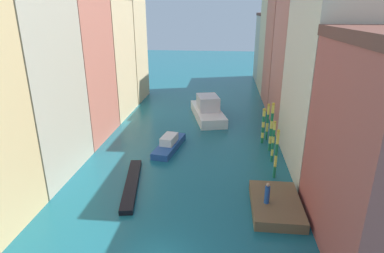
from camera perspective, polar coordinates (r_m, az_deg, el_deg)
name	(u,v)px	position (r m, az deg, el deg)	size (l,w,h in m)	color
ground_plane	(196,124)	(41.27, 0.74, 0.53)	(154.00, 154.00, 0.00)	#196070
building_left_1	(16,58)	(29.71, -28.70, 10.62)	(7.39, 8.94, 20.25)	#BCB299
building_left_2	(68,57)	(37.29, -21.06, 11.44)	(7.39, 8.48, 18.05)	#C6705B
building_left_3	(100,57)	(45.35, -15.99, 11.73)	(7.39, 8.84, 15.61)	beige
building_left_4	(118,31)	(52.87, -12.94, 16.11)	(7.39, 7.41, 21.20)	beige
building_right_1	(337,80)	(30.87, 24.28, 7.51)	(7.39, 11.92, 16.00)	beige
building_right_2	(309,52)	(40.89, 20.03, 12.24)	(7.39, 9.52, 18.10)	#C6705B
building_right_3	(294,41)	(50.06, 17.58, 14.13)	(7.39, 8.81, 18.78)	#C6705B
building_right_4	(285,25)	(58.85, 16.07, 16.85)	(7.39, 9.44, 22.52)	beige
building_right_5	(275,48)	(68.17, 14.43, 13.35)	(7.39, 8.82, 13.12)	#BCB299
waterfront_dock	(276,204)	(24.94, 14.58, -13.18)	(3.50, 5.53, 0.75)	brown
person_on_dock	(267,194)	(23.87, 13.14, -11.50)	(0.36, 0.36, 1.60)	#234C93
mooring_pole_0	(276,154)	(28.26, 14.66, -4.66)	(0.27, 0.27, 4.48)	#197247
mooring_pole_1	(273,141)	(31.22, 14.14, -2.53)	(0.27, 0.27, 4.15)	#197247
mooring_pole_2	(271,127)	(33.47, 13.84, -0.03)	(0.31, 0.31, 5.15)	#197247
mooring_pole_3	(263,125)	(35.46, 12.47, 0.21)	(0.34, 0.34, 3.97)	#197247
mooring_pole_4	(268,121)	(36.49, 13.20, 0.89)	(0.29, 0.29, 4.18)	#197247
vaporetto_white	(208,110)	(43.17, 2.79, 2.90)	(5.44, 9.90, 3.05)	white
gondola_black	(132,184)	(27.48, -10.61, -9.94)	(2.37, 8.21, 0.40)	black
motorboat_0	(169,144)	(33.78, -4.04, -3.12)	(2.73, 6.40, 1.48)	#234C93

